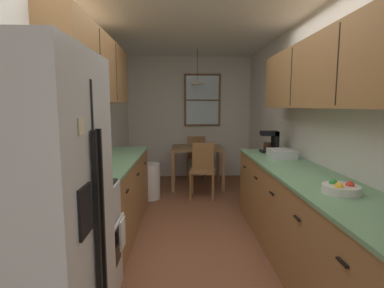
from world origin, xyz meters
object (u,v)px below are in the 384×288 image
at_px(trash_bin, 149,181).
at_px(dining_chair_far, 196,155).
at_px(refrigerator, 23,235).
at_px(microwave_over_range, 45,78).
at_px(storage_canister, 88,166).
at_px(fruit_bowl, 341,188).
at_px(dining_table, 197,153).
at_px(coffee_maker, 271,141).
at_px(stove_range, 71,247).
at_px(dining_chair_near, 203,167).
at_px(dish_rack, 282,154).

bearing_deg(trash_bin, dining_chair_far, 58.67).
distance_m(refrigerator, microwave_over_range, 1.10).
xyz_separation_m(microwave_over_range, storage_canister, (0.11, 0.51, -0.73)).
bearing_deg(trash_bin, fruit_bowl, -58.59).
height_order(refrigerator, dining_table, refrigerator).
bearing_deg(storage_canister, refrigerator, -87.17).
height_order(dining_chair_far, storage_canister, storage_canister).
height_order(refrigerator, coffee_maker, refrigerator).
xyz_separation_m(coffee_maker, fruit_bowl, (-0.08, -1.91, -0.11)).
bearing_deg(stove_range, trash_bin, 83.61).
bearing_deg(dining_chair_near, stove_range, -113.40).
relative_size(storage_canister, dish_rack, 0.47).
bearing_deg(fruit_bowl, dining_table, 103.73).
distance_m(dining_chair_near, fruit_bowl, 2.98).
xyz_separation_m(dining_chair_near, fruit_bowl, (0.79, -2.84, 0.44)).
relative_size(dining_chair_far, dish_rack, 2.65).
height_order(storage_canister, coffee_maker, coffee_maker).
bearing_deg(refrigerator, dining_chair_near, 71.90).
xyz_separation_m(dining_table, trash_bin, (-0.83, -0.73, -0.34)).
xyz_separation_m(microwave_over_range, dining_chair_near, (1.29, 2.73, -1.21)).
xyz_separation_m(coffee_maker, dish_rack, (-0.00, -0.44, -0.10)).
relative_size(dining_table, dining_chair_near, 1.05).
bearing_deg(dining_table, trash_bin, -138.37).
height_order(dining_table, dish_rack, dish_rack).
bearing_deg(dining_chair_near, storage_canister, -118.18).
bearing_deg(dining_table, coffee_maker, -59.48).
bearing_deg(coffee_maker, refrigerator, -128.39).
xyz_separation_m(stove_range, dining_table, (1.12, 3.36, 0.17)).
height_order(microwave_over_range, dish_rack, microwave_over_range).
bearing_deg(dining_chair_far, dining_table, -90.58).
bearing_deg(storage_canister, dining_chair_far, 71.99).
xyz_separation_m(dining_chair_far, fruit_bowl, (0.84, -4.11, 0.44)).
bearing_deg(refrigerator, dining_table, 75.37).
bearing_deg(fruit_bowl, dish_rack, 87.24).
distance_m(microwave_over_range, coffee_maker, 2.88).
height_order(stove_range, storage_canister, stove_range).
relative_size(refrigerator, trash_bin, 3.04).
relative_size(stove_range, dining_chair_far, 1.22).
bearing_deg(coffee_maker, storage_canister, -148.00).
distance_m(refrigerator, dining_table, 4.22).
relative_size(dining_chair_near, fruit_bowl, 3.50).
height_order(dining_chair_near, coffee_maker, coffee_maker).
relative_size(refrigerator, dish_rack, 5.25).
distance_m(coffee_maker, dish_rack, 0.45).
relative_size(dining_chair_far, storage_canister, 5.64).
bearing_deg(fruit_bowl, coffee_maker, 87.74).
xyz_separation_m(refrigerator, dining_chair_far, (1.07, 4.71, -0.39)).
xyz_separation_m(storage_canister, fruit_bowl, (1.97, -0.63, -0.04)).
xyz_separation_m(microwave_over_range, dining_table, (1.23, 3.36, -1.08)).
bearing_deg(dining_chair_far, fruit_bowl, -78.41).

